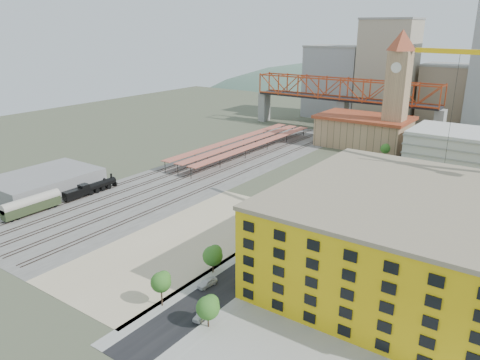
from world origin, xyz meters
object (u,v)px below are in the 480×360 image
Objects in this scene: site_trailer_a at (254,260)px; locomotive at (92,188)px; site_trailer_c at (298,230)px; coach at (32,205)px; site_trailer_d at (312,220)px; car_0 at (207,283)px; site_trailer_b at (266,253)px; construction_building at (398,236)px; clock_tower at (398,81)px.

locomotive is at bearing 153.21° from site_trailer_a.
site_trailer_a is 19.33m from site_trailer_c.
site_trailer_d is (66.00, 37.63, -1.33)m from coach.
coach is at bearing 170.46° from site_trailer_a.
site_trailer_b is at bearing 86.98° from car_0.
construction_building reaches higher than site_trailer_c.
site_trailer_a is (66.00, 11.12, -1.33)m from coach.
locomotive is 66.51m from car_0.
locomotive is at bearing -177.71° from construction_building.
clock_tower reaches higher than site_trailer_a.
car_0 is (63.00, -21.28, -1.06)m from locomotive.
site_trailer_d is 39.01m from car_0.
clock_tower is 2.63× the size of locomotive.
site_trailer_b is at bearing -80.62° from site_trailer_d.
locomotive is 1.90× the size of site_trailer_a.
clock_tower is 121.79m from locomotive.
site_trailer_c reaches higher than site_trailer_b.
clock_tower is 11.36× the size of car_0.
site_trailer_b is 0.90× the size of site_trailer_c.
site_trailer_d is at bearing 70.77° from site_trailer_c.
site_trailer_b is at bearing -85.76° from clock_tower.
car_0 is at bearing -85.03° from site_trailer_d.
site_trailer_a is 26.51m from site_trailer_d.
clock_tower reaches higher than construction_building.
car_0 is at bearing -87.71° from clock_tower.
clock_tower reaches higher than car_0.
site_trailer_a is at bearing -154.16° from construction_building.
site_trailer_c is (66.00, 10.43, -0.49)m from locomotive.
site_trailer_a is 2.27× the size of car_0.
site_trailer_d is at bearing 92.59° from car_0.
locomotive is at bearing -119.22° from clock_tower.
clock_tower is at bearing 104.69° from site_trailer_d.
locomotive reaches higher than site_trailer_d.
site_trailer_a is at bearing -80.62° from site_trailer_d.
site_trailer_a is (-26.00, -12.59, -7.99)m from construction_building.
coach is (0.00, -20.03, 0.91)m from locomotive.
site_trailer_d is (-26.00, 13.92, -7.99)m from construction_building.
coach is at bearing -90.00° from locomotive.
site_trailer_b is 0.86× the size of site_trailer_d.
site_trailer_c is (-26.00, 6.75, -8.06)m from construction_building.
car_0 is (5.00, -124.96, -27.92)m from clock_tower.
site_trailer_d is at bearing 78.95° from site_trailer_b.
site_trailer_c is (0.00, 19.33, -0.07)m from site_trailer_a.
site_trailer_c is (8.00, -93.25, -27.35)m from clock_tower.
locomotive is 4.31× the size of car_0.
clock_tower is 107.36m from construction_building.
construction_building is 5.67× the size of site_trailer_b.
site_trailer_c is at bearing 8.98° from locomotive.
construction_building is 92.38m from locomotive.
site_trailer_d is at bearing 29.69° from coach.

